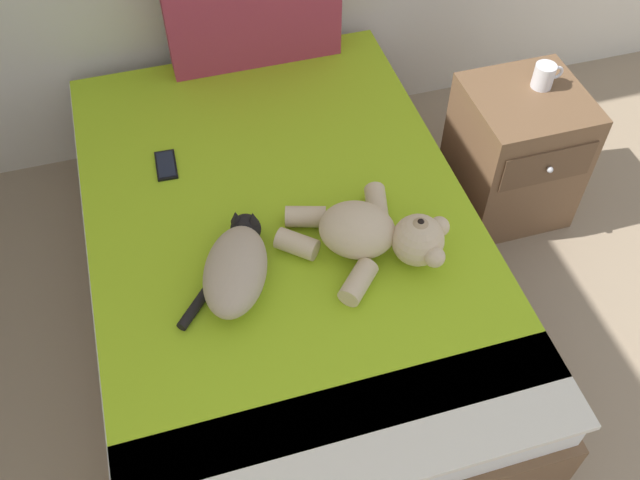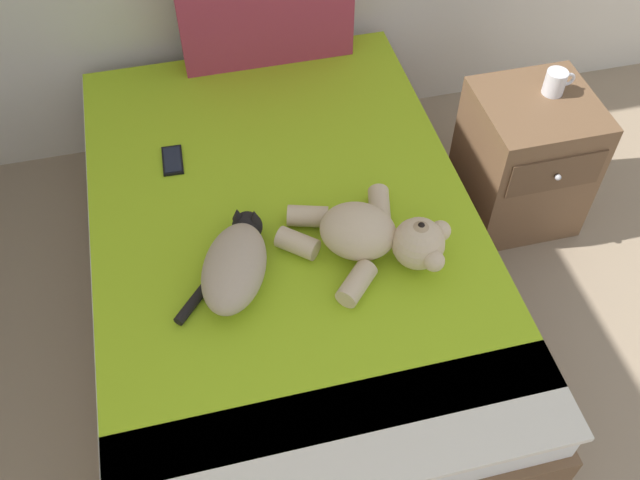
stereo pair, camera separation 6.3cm
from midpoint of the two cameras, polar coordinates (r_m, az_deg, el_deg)
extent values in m
cube|color=brown|center=(2.66, -3.55, -2.92)|extent=(1.34, 1.96, 0.30)
cube|color=white|center=(2.47, -3.81, 0.38)|extent=(1.29, 1.90, 0.17)
cube|color=#9EC61E|center=(2.44, -4.26, 2.85)|extent=(1.28, 1.77, 0.02)
cube|color=silver|center=(1.96, 2.02, -15.70)|extent=(1.28, 0.31, 0.02)
cube|color=#A5334C|center=(2.92, -6.15, 18.48)|extent=(0.69, 0.14, 0.51)
ellipsoid|color=tan|center=(2.16, -7.67, -2.51)|extent=(0.30, 0.39, 0.15)
sphere|color=black|center=(2.29, -6.79, 0.87)|extent=(0.10, 0.10, 0.10)
cone|color=black|center=(2.26, -7.61, 1.87)|extent=(0.04, 0.04, 0.04)
cone|color=black|center=(2.25, -6.24, 1.78)|extent=(0.04, 0.04, 0.04)
cylinder|color=black|center=(2.17, -10.86, -5.36)|extent=(0.13, 0.14, 0.03)
ellipsoid|color=black|center=(2.25, -6.18, -1.51)|extent=(0.09, 0.11, 0.04)
ellipsoid|color=beige|center=(2.23, 2.20, 0.80)|extent=(0.31, 0.29, 0.17)
sphere|color=beige|center=(2.22, 7.09, -0.03)|extent=(0.17, 0.17, 0.17)
sphere|color=tan|center=(2.18, 7.23, 0.93)|extent=(0.07, 0.07, 0.07)
sphere|color=black|center=(2.16, 7.31, 1.42)|extent=(0.02, 0.02, 0.02)
sphere|color=beige|center=(2.26, 8.80, 1.05)|extent=(0.07, 0.07, 0.07)
sphere|color=beige|center=(2.18, 8.40, -1.38)|extent=(0.07, 0.07, 0.07)
cylinder|color=beige|center=(2.37, 3.81, 2.86)|extent=(0.10, 0.16, 0.07)
cylinder|color=beige|center=(2.33, -1.95, 1.88)|extent=(0.15, 0.11, 0.07)
cylinder|color=beige|center=(2.17, 2.27, -3.42)|extent=(0.15, 0.15, 0.07)
cylinder|color=beige|center=(2.26, -2.68, -0.35)|extent=(0.15, 0.14, 0.07)
cube|color=black|center=(2.61, -12.99, 5.89)|extent=(0.08, 0.15, 0.01)
cube|color=black|center=(2.61, -13.01, 5.98)|extent=(0.06, 0.13, 0.00)
cube|color=brown|center=(3.00, 14.83, 6.79)|extent=(0.44, 0.43, 0.58)
cube|color=brown|center=(2.78, 17.30, 5.64)|extent=(0.38, 0.01, 0.16)
sphere|color=#B2B2B7|center=(2.77, 17.45, 5.42)|extent=(0.02, 0.02, 0.02)
cylinder|color=silver|center=(2.84, 16.98, 12.53)|extent=(0.08, 0.08, 0.09)
torus|color=silver|center=(2.87, 17.92, 12.72)|extent=(0.06, 0.01, 0.06)
camera|label=1|loc=(0.03, -90.83, -1.00)|focal=39.67mm
camera|label=2|loc=(0.03, 89.17, 1.00)|focal=39.67mm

